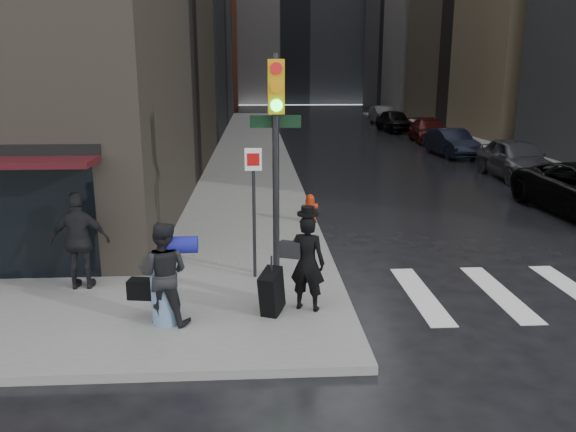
# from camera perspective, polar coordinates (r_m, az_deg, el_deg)

# --- Properties ---
(ground) EXTENTS (140.00, 140.00, 0.00)m
(ground) POSITION_cam_1_polar(r_m,az_deg,el_deg) (10.22, -4.55, -10.52)
(ground) COLOR black
(ground) RESTS_ON ground
(sidewalk_left) EXTENTS (4.00, 50.00, 0.15)m
(sidewalk_left) POSITION_cam_1_polar(r_m,az_deg,el_deg) (36.52, -3.76, 7.63)
(sidewalk_left) COLOR slate
(sidewalk_left) RESTS_ON ground
(sidewalk_right) EXTENTS (3.00, 50.00, 0.15)m
(sidewalk_right) POSITION_cam_1_polar(r_m,az_deg,el_deg) (38.84, 16.76, 7.46)
(sidewalk_right) COLOR slate
(sidewalk_right) RESTS_ON ground
(bldg_right_far) EXTENTS (22.00, 20.00, 25.00)m
(bldg_right_far) POSITION_cam_1_polar(r_m,az_deg,el_deg) (72.50, 18.65, 20.08)
(bldg_right_far) COLOR slate
(bldg_right_far) RESTS_ON ground
(man_overcoat) EXTENTS (1.28, 0.87, 1.94)m
(man_overcoat) POSITION_cam_1_polar(r_m,az_deg,el_deg) (9.94, 1.22, -5.22)
(man_overcoat) COLOR black
(man_overcoat) RESTS_ON ground
(man_jeans) EXTENTS (1.25, 0.81, 1.78)m
(man_jeans) POSITION_cam_1_polar(r_m,az_deg,el_deg) (9.64, -12.55, -5.69)
(man_jeans) COLOR black
(man_jeans) RESTS_ON ground
(man_greycoat) EXTENTS (1.13, 0.48, 1.93)m
(man_greycoat) POSITION_cam_1_polar(r_m,az_deg,el_deg) (11.65, -20.39, -2.39)
(man_greycoat) COLOR black
(man_greycoat) RESTS_ON ground
(traffic_light) EXTENTS (1.13, 0.49, 4.50)m
(traffic_light) POSITION_cam_1_polar(r_m,az_deg,el_deg) (11.07, -1.43, 7.92)
(traffic_light) COLOR black
(traffic_light) RESTS_ON ground
(fire_hydrant) EXTENTS (0.46, 0.35, 0.80)m
(fire_hydrant) POSITION_cam_1_polar(r_m,az_deg,el_deg) (16.07, 2.25, 0.69)
(fire_hydrant) COLOR #A22509
(fire_hydrant) RESTS_ON ground
(parked_car_1) EXTENTS (2.08, 4.90, 1.65)m
(parked_car_1) POSITION_cam_1_polar(r_m,az_deg,el_deg) (25.43, 22.13, 5.42)
(parked_car_1) COLOR #414045
(parked_car_1) RESTS_ON ground
(parked_car_2) EXTENTS (1.87, 4.48, 1.44)m
(parked_car_2) POSITION_cam_1_polar(r_m,az_deg,el_deg) (31.20, 16.27, 7.16)
(parked_car_2) COLOR black
(parked_car_2) RESTS_ON ground
(parked_car_3) EXTENTS (2.41, 5.09, 1.43)m
(parked_car_3) POSITION_cam_1_polar(r_m,az_deg,el_deg) (37.56, 14.10, 8.41)
(parked_car_3) COLOR #3A0C0B
(parked_car_3) RESTS_ON ground
(parked_car_4) EXTENTS (2.25, 4.91, 1.63)m
(parked_car_4) POSITION_cam_1_polar(r_m,az_deg,el_deg) (43.60, 10.79, 9.47)
(parked_car_4) COLOR black
(parked_car_4) RESTS_ON ground
(parked_car_5) EXTENTS (1.72, 4.78, 1.57)m
(parked_car_5) POSITION_cam_1_polar(r_m,az_deg,el_deg) (50.03, 9.65, 10.07)
(parked_car_5) COLOR #3B3A3F
(parked_car_5) RESTS_ON ground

